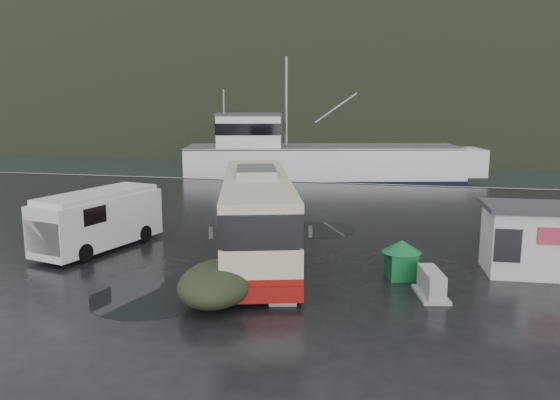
% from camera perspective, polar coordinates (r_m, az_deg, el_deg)
% --- Properties ---
extents(ground, '(160.00, 160.00, 0.00)m').
position_cam_1_polar(ground, '(20.37, -8.65, -6.27)').
color(ground, black).
rests_on(ground, ground).
extents(harbor_water, '(300.00, 180.00, 0.02)m').
position_cam_1_polar(harbor_water, '(128.53, 9.10, 7.68)').
color(harbor_water, black).
rests_on(harbor_water, ground).
extents(quay_edge, '(160.00, 0.60, 1.50)m').
position_cam_1_polar(quay_edge, '(39.28, 1.71, 1.90)').
color(quay_edge, '#999993').
rests_on(quay_edge, ground).
extents(headland, '(780.00, 540.00, 570.00)m').
position_cam_1_polar(headland, '(268.29, 12.96, 8.90)').
color(headland, black).
rests_on(headland, ground).
extents(coach_bus, '(5.88, 11.77, 3.22)m').
position_cam_1_polar(coach_bus, '(21.03, -2.40, -5.62)').
color(coach_bus, beige).
rests_on(coach_bus, ground).
extents(white_van, '(3.23, 5.86, 2.32)m').
position_cam_1_polar(white_van, '(22.85, -18.21, -4.84)').
color(white_van, silver).
rests_on(white_van, ground).
extents(waste_bin_left, '(1.15, 1.15, 1.48)m').
position_cam_1_polar(waste_bin_left, '(17.01, -2.00, -9.54)').
color(waste_bin_left, '#11622C').
rests_on(waste_bin_left, ground).
extents(waste_bin_right, '(1.17, 1.17, 1.30)m').
position_cam_1_polar(waste_bin_right, '(18.65, 12.49, -7.98)').
color(waste_bin_right, '#11622C').
rests_on(waste_bin_right, ground).
extents(dome_tent, '(2.17, 3.03, 1.19)m').
position_cam_1_polar(dome_tent, '(16.23, -6.54, -10.61)').
color(dome_tent, '#28311D').
rests_on(dome_tent, ground).
extents(ticket_kiosk, '(3.14, 2.44, 2.37)m').
position_cam_1_polar(ticket_kiosk, '(20.56, 24.32, -6.94)').
color(ticket_kiosk, silver).
rests_on(ticket_kiosk, ground).
extents(jersey_barrier_a, '(1.11, 1.72, 0.79)m').
position_cam_1_polar(jersey_barrier_a, '(16.59, 0.27, -10.07)').
color(jersey_barrier_a, '#999993').
rests_on(jersey_barrier_a, ground).
extents(jersey_barrier_b, '(1.12, 1.74, 0.80)m').
position_cam_1_polar(jersey_barrier_b, '(17.25, 15.47, -9.64)').
color(jersey_barrier_b, '#999993').
rests_on(jersey_barrier_b, ground).
extents(fishing_trawler, '(27.52, 12.04, 10.76)m').
position_cam_1_polar(fishing_trawler, '(46.37, 4.50, 3.18)').
color(fishing_trawler, silver).
rests_on(fishing_trawler, ground).
extents(puddles, '(9.28, 17.41, 0.01)m').
position_cam_1_polar(puddles, '(18.98, -7.59, -7.48)').
color(puddles, black).
rests_on(puddles, ground).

